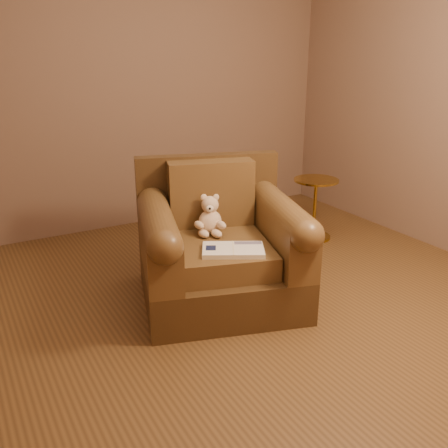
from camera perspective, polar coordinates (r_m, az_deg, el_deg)
floor at (r=3.67m, az=3.21°, el=-8.45°), size 4.00×4.00×0.00m
room at (r=3.24m, az=3.82°, el=19.42°), size 4.02×4.02×2.71m
armchair at (r=3.54m, az=-0.60°, el=-2.81°), size 1.33×1.29×0.97m
teddy_bear at (r=3.54m, az=-1.61°, el=0.61°), size 0.21×0.24×0.29m
guidebook at (r=3.24m, az=1.06°, el=-2.99°), size 0.47×0.40×0.03m
side_table at (r=4.75m, az=10.32°, el=1.95°), size 0.41×0.41×0.58m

